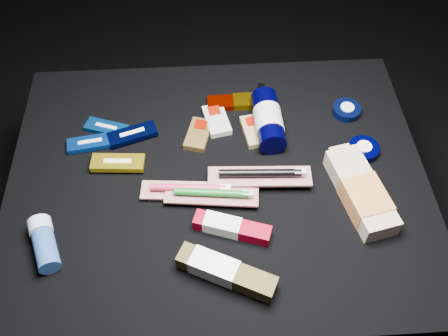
{
  "coord_description": "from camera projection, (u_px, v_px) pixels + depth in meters",
  "views": [
    {
      "loc": [
        -0.03,
        -0.69,
        1.34
      ],
      "look_at": [
        0.01,
        0.01,
        0.42
      ],
      "focal_mm": 40.0,
      "sensor_mm": 36.0,
      "label": 1
    }
  ],
  "objects": [
    {
      "name": "lotion_bottle",
      "position": [
        268.0,
        120.0,
        1.23
      ],
      "size": [
        0.07,
        0.22,
        0.07
      ],
      "rotation": [
        0.0,
        0.0,
        0.03
      ],
      "color": "black",
      "rests_on": "cloth_table"
    },
    {
      "name": "clif_bar_1",
      "position": [
        216.0,
        119.0,
        1.27
      ],
      "size": [
        0.07,
        0.11,
        0.02
      ],
      "rotation": [
        0.0,
        0.0,
        0.2
      ],
      "color": "beige",
      "rests_on": "cloth_table"
    },
    {
      "name": "toothpaste_carton_red",
      "position": [
        229.0,
        227.0,
        1.07
      ],
      "size": [
        0.17,
        0.09,
        0.03
      ],
      "rotation": [
        0.0,
        0.0,
        -0.33
      ],
      "color": "maroon",
      "rests_on": "cloth_table"
    },
    {
      "name": "luna_bar_3",
      "position": [
        118.0,
        163.0,
        1.17
      ],
      "size": [
        0.13,
        0.06,
        0.02
      ],
      "rotation": [
        0.0,
        0.0,
        -0.07
      ],
      "color": "yellow",
      "rests_on": "cloth_table"
    },
    {
      "name": "toothbrush_pack_0",
      "position": [
        219.0,
        188.0,
        1.14
      ],
      "size": [
        0.19,
        0.07,
        0.02
      ],
      "rotation": [
        0.0,
        0.0,
        0.16
      ],
      "color": "#A39D99",
      "rests_on": "cloth_table"
    },
    {
      "name": "cream_tin_upper",
      "position": [
        347.0,
        110.0,
        1.28
      ],
      "size": [
        0.07,
        0.07,
        0.02
      ],
      "rotation": [
        0.0,
        0.0,
        0.29
      ],
      "color": "black",
      "rests_on": "cloth_table"
    },
    {
      "name": "ground",
      "position": [
        219.0,
        256.0,
        1.49
      ],
      "size": [
        3.0,
        3.0,
        0.0
      ],
      "primitive_type": "plane",
      "color": "black",
      "rests_on": "ground"
    },
    {
      "name": "toothbrush_pack_3",
      "position": [
        261.0,
        175.0,
        1.13
      ],
      "size": [
        0.24,
        0.07,
        0.03
      ],
      "rotation": [
        0.0,
        0.0,
        -0.05
      ],
      "color": "#AFA7A4",
      "rests_on": "cloth_table"
    },
    {
      "name": "luna_bar_2",
      "position": [
        133.0,
        134.0,
        1.23
      ],
      "size": [
        0.13,
        0.08,
        0.02
      ],
      "rotation": [
        0.0,
        0.0,
        0.32
      ],
      "color": "black",
      "rests_on": "cloth_table"
    },
    {
      "name": "clif_bar_0",
      "position": [
        199.0,
        133.0,
        1.24
      ],
      "size": [
        0.08,
        0.11,
        0.02
      ],
      "rotation": [
        0.0,
        0.0,
        -0.28
      ],
      "color": "#523D1A",
      "rests_on": "cloth_table"
    },
    {
      "name": "cream_tin_lower",
      "position": [
        363.0,
        149.0,
        1.2
      ],
      "size": [
        0.07,
        0.07,
        0.02
      ],
      "rotation": [
        0.0,
        0.0,
        0.4
      ],
      "color": "black",
      "rests_on": "cloth_table"
    },
    {
      "name": "toothbrush_pack_2",
      "position": [
        213.0,
        195.0,
        1.11
      ],
      "size": [
        0.21,
        0.07,
        0.02
      ],
      "rotation": [
        0.0,
        0.0,
        -0.11
      ],
      "color": "#A29A97",
      "rests_on": "cloth_table"
    },
    {
      "name": "toothpaste_carton_green",
      "position": [
        222.0,
        270.0,
        1.0
      ],
      "size": [
        0.2,
        0.13,
        0.04
      ],
      "rotation": [
        0.0,
        0.0,
        -0.46
      ],
      "color": "#3D3310",
      "rests_on": "cloth_table"
    },
    {
      "name": "luna_bar_1",
      "position": [
        91.0,
        143.0,
        1.22
      ],
      "size": [
        0.12,
        0.06,
        0.01
      ],
      "rotation": [
        0.0,
        0.0,
        0.15
      ],
      "color": "#0D40A7",
      "rests_on": "cloth_table"
    },
    {
      "name": "clif_bar_2",
      "position": [
        254.0,
        130.0,
        1.25
      ],
      "size": [
        0.07,
        0.11,
        0.02
      ],
      "rotation": [
        0.0,
        0.0,
        0.16
      ],
      "color": "#967E4A",
      "rests_on": "cloth_table"
    },
    {
      "name": "power_bar",
      "position": [
        239.0,
        102.0,
        1.3
      ],
      "size": [
        0.15,
        0.05,
        0.02
      ],
      "rotation": [
        0.0,
        0.0,
        0.01
      ],
      "color": "#710B00",
      "rests_on": "cloth_table"
    },
    {
      "name": "cloth_table",
      "position": [
        219.0,
        221.0,
        1.33
      ],
      "size": [
        0.98,
        0.78,
        0.4
      ],
      "primitive_type": "cube",
      "color": "black",
      "rests_on": "ground"
    },
    {
      "name": "deodorant_stick",
      "position": [
        44.0,
        243.0,
        1.03
      ],
      "size": [
        0.09,
        0.13,
        0.05
      ],
      "rotation": [
        0.0,
        0.0,
        0.34
      ],
      "color": "#284D92",
      "rests_on": "cloth_table"
    },
    {
      "name": "toothbrush_pack_1",
      "position": [
        190.0,
        190.0,
        1.13
      ],
      "size": [
        0.22,
        0.07,
        0.02
      ],
      "rotation": [
        0.0,
        0.0,
        -0.09
      ],
      "color": "beige",
      "rests_on": "cloth_table"
    },
    {
      "name": "bodywash_bottle",
      "position": [
        361.0,
        193.0,
        1.11
      ],
      "size": [
        0.13,
        0.25,
        0.05
      ],
      "rotation": [
        0.0,
        0.0,
        0.22
      ],
      "color": "#C5AB8C",
      "rests_on": "cloth_table"
    },
    {
      "name": "luna_bar_0",
      "position": [
        107.0,
        128.0,
        1.25
      ],
      "size": [
        0.12,
        0.07,
        0.01
      ],
      "rotation": [
        0.0,
        0.0,
        -0.34
      ],
      "color": "#094AA0",
      "rests_on": "cloth_table"
    }
  ]
}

